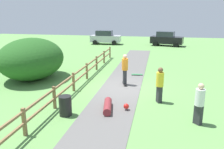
# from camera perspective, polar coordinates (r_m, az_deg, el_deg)

# --- Properties ---
(ground_plane) EXTENTS (60.00, 60.00, 0.00)m
(ground_plane) POSITION_cam_1_polar(r_m,az_deg,el_deg) (14.30, 2.31, -3.04)
(ground_plane) COLOR #60934C
(asphalt_path) EXTENTS (2.40, 28.00, 0.02)m
(asphalt_path) POSITION_cam_1_polar(r_m,az_deg,el_deg) (14.30, 2.31, -3.01)
(asphalt_path) COLOR #605E5B
(asphalt_path) RESTS_ON ground_plane
(wooden_fence) EXTENTS (0.12, 18.12, 1.10)m
(wooden_fence) POSITION_cam_1_polar(r_m,az_deg,el_deg) (14.72, -7.71, 0.07)
(wooden_fence) COLOR olive
(wooden_fence) RESTS_ON ground_plane
(bush_large) EXTENTS (4.13, 4.95, 2.79)m
(bush_large) POSITION_cam_1_polar(r_m,az_deg,el_deg) (16.62, -19.18, 3.68)
(bush_large) COLOR #23561E
(bush_large) RESTS_ON ground_plane
(trash_bin) EXTENTS (0.56, 0.56, 0.90)m
(trash_bin) POSITION_cam_1_polar(r_m,az_deg,el_deg) (10.56, -11.39, -7.53)
(trash_bin) COLOR black
(trash_bin) RESTS_ON ground_plane
(skater_riding) EXTENTS (0.48, 0.82, 1.93)m
(skater_riding) POSITION_cam_1_polar(r_m,az_deg,el_deg) (14.37, 3.19, 1.63)
(skater_riding) COLOR black
(skater_riding) RESTS_ON asphalt_path
(skater_fallen) EXTENTS (1.30, 1.54, 0.36)m
(skater_fallen) POSITION_cam_1_polar(r_m,az_deg,el_deg) (10.95, -0.70, -7.79)
(skater_fallen) COLOR maroon
(skater_fallen) RESTS_ON asphalt_path
(skateboard_loose) EXTENTS (0.82, 0.30, 0.08)m
(skateboard_loose) POSITION_cam_1_polar(r_m,az_deg,el_deg) (16.85, 6.16, 0.03)
(skateboard_loose) COLOR #338C4C
(skateboard_loose) RESTS_ON asphalt_path
(bystander_yellow) EXTENTS (0.51, 0.51, 1.83)m
(bystander_yellow) POSITION_cam_1_polar(r_m,az_deg,el_deg) (11.84, 11.67, -2.11)
(bystander_yellow) COLOR #2D2D33
(bystander_yellow) RESTS_ON ground_plane
(bystander_white) EXTENTS (0.54, 0.54, 1.76)m
(bystander_white) POSITION_cam_1_polar(r_m,az_deg,el_deg) (10.02, 20.71, -6.32)
(bystander_white) COLOR #2D2D33
(bystander_white) RESTS_ON ground_plane
(parked_car_black) EXTENTS (4.47, 2.68, 1.92)m
(parked_car_black) POSITION_cam_1_polar(r_m,az_deg,el_deg) (32.31, 13.24, 8.57)
(parked_car_black) COLOR black
(parked_car_black) RESTS_ON ground_plane
(parked_car_silver) EXTENTS (4.24, 2.09, 1.92)m
(parked_car_silver) POSITION_cam_1_polar(r_m,az_deg,el_deg) (33.11, -1.65, 9.12)
(parked_car_silver) COLOR #B7B7BC
(parked_car_silver) RESTS_ON ground_plane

